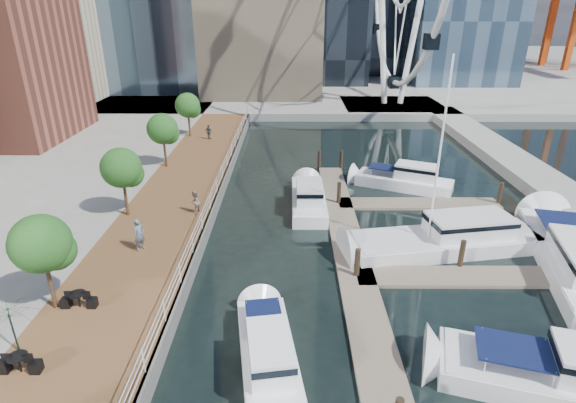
# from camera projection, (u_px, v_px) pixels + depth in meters

# --- Properties ---
(ground) EXTENTS (520.00, 520.00, 0.00)m
(ground) POSITION_uv_depth(u_px,v_px,m) (306.00, 392.00, 17.31)
(ground) COLOR black
(ground) RESTS_ON ground
(boardwalk) EXTENTS (6.00, 60.00, 1.00)m
(boardwalk) POSITION_uv_depth(u_px,v_px,m) (169.00, 215.00, 30.93)
(boardwalk) COLOR brown
(boardwalk) RESTS_ON ground
(seawall) EXTENTS (0.25, 60.00, 1.00)m
(seawall) POSITION_uv_depth(u_px,v_px,m) (212.00, 215.00, 30.91)
(seawall) COLOR #595954
(seawall) RESTS_ON ground
(land_far) EXTENTS (200.00, 114.00, 1.00)m
(land_far) POSITION_uv_depth(u_px,v_px,m) (293.00, 66.00, 110.76)
(land_far) COLOR gray
(land_far) RESTS_ON ground
(breakwater) EXTENTS (4.00, 60.00, 1.00)m
(breakwater) POSITION_uv_depth(u_px,v_px,m) (551.00, 189.00, 35.38)
(breakwater) COLOR gray
(breakwater) RESTS_ON ground
(pier) EXTENTS (14.00, 12.00, 1.00)m
(pier) POSITION_uv_depth(u_px,v_px,m) (392.00, 107.00, 64.79)
(pier) COLOR gray
(pier) RESTS_ON ground
(railing) EXTENTS (0.10, 60.00, 1.05)m
(railing) POSITION_uv_depth(u_px,v_px,m) (210.00, 202.00, 30.51)
(railing) COLOR white
(railing) RESTS_ON boardwalk
(floating_docks) EXTENTS (16.00, 34.00, 2.60)m
(floating_docks) POSITION_uv_depth(u_px,v_px,m) (437.00, 252.00, 26.24)
(floating_docks) COLOR #6D6051
(floating_docks) RESTS_ON ground
(street_trees) EXTENTS (2.60, 42.60, 4.60)m
(street_trees) POSITION_uv_depth(u_px,v_px,m) (121.00, 168.00, 28.52)
(street_trees) COLOR #3F2B1C
(street_trees) RESTS_ON ground
(yacht_foreground) EXTENTS (11.10, 5.85, 2.15)m
(yacht_foreground) POSITION_uv_depth(u_px,v_px,m) (569.00, 393.00, 17.29)
(yacht_foreground) COLOR silver
(yacht_foreground) RESTS_ON ground
(pedestrian_near) EXTENTS (0.78, 0.84, 1.92)m
(pedestrian_near) POSITION_uv_depth(u_px,v_px,m) (139.00, 235.00, 25.14)
(pedestrian_near) COLOR slate
(pedestrian_near) RESTS_ON boardwalk
(pedestrian_mid) EXTENTS (0.78, 0.90, 1.60)m
(pedestrian_mid) POSITION_uv_depth(u_px,v_px,m) (195.00, 202.00, 29.77)
(pedestrian_mid) COLOR gray
(pedestrian_mid) RESTS_ON boardwalk
(pedestrian_far) EXTENTS (0.96, 0.78, 1.53)m
(pedestrian_far) POSITION_uv_depth(u_px,v_px,m) (209.00, 132.00, 46.74)
(pedestrian_far) COLOR #32393F
(pedestrian_far) RESTS_ON boardwalk
(moored_yachts) EXTENTS (22.03, 36.41, 11.50)m
(moored_yachts) POSITION_uv_depth(u_px,v_px,m) (452.00, 261.00, 26.31)
(moored_yachts) COLOR silver
(moored_yachts) RESTS_ON ground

